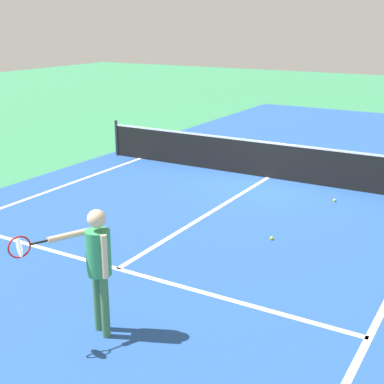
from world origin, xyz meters
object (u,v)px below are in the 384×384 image
object	(u,v)px
net	(269,159)
player_near	(96,258)
tennis_ball_near_net	(335,200)
tennis_ball_mid_court	(272,238)

from	to	relation	value
net	player_near	xyz separation A→B (m)	(1.01, -8.07, 0.59)
player_near	tennis_ball_near_net	distance (m)	7.15
tennis_ball_near_net	tennis_ball_mid_court	size ratio (longest dim) A/B	1.00
net	tennis_ball_mid_court	xyz separation A→B (m)	(1.72, -3.92, -0.46)
tennis_ball_mid_court	player_near	bearing A→B (deg)	-99.75
net	player_near	distance (m)	8.15
net	player_near	world-z (taller)	player_near
net	tennis_ball_mid_court	world-z (taller)	net
tennis_ball_mid_court	tennis_ball_near_net	bearing A→B (deg)	82.72
player_near	tennis_ball_near_net	bearing A→B (deg)	81.25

